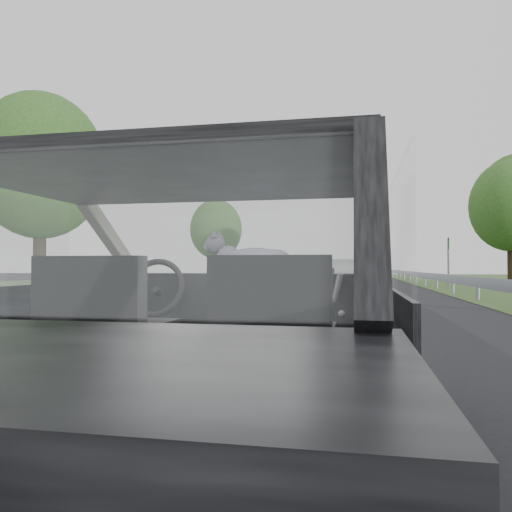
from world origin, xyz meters
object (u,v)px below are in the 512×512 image
at_px(other_car, 348,276).
at_px(subject_car, 204,330).
at_px(cat, 254,259).
at_px(highway_sign, 448,262).

bearing_deg(other_car, subject_car, -89.15).
relative_size(subject_car, cat, 6.48).
bearing_deg(other_car, cat, -88.75).
distance_m(subject_car, cat, 0.71).
xyz_separation_m(subject_car, other_car, (0.42, 17.34, -0.06)).
bearing_deg(highway_sign, subject_car, -94.24).
distance_m(cat, highway_sign, 26.19).
xyz_separation_m(subject_car, highway_sign, (5.66, 26.19, 0.58)).
xyz_separation_m(cat, other_car, (0.28, 16.74, -0.42)).
xyz_separation_m(subject_car, cat, (0.13, 0.60, 0.37)).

